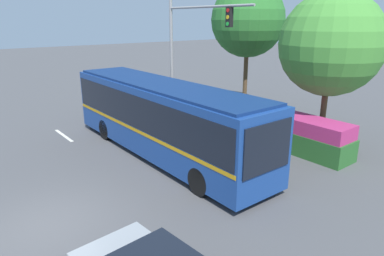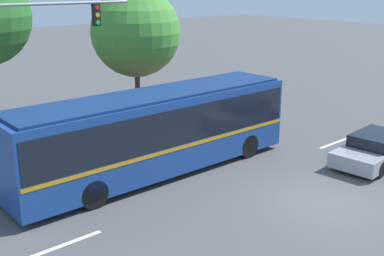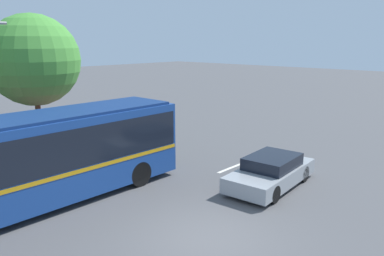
{
  "view_description": "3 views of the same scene",
  "coord_description": "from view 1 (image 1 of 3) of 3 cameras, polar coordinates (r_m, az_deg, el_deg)",
  "views": [
    {
      "loc": [
        9.5,
        -2.17,
        5.75
      ],
      "look_at": [
        -1.33,
        6.44,
        1.4
      ],
      "focal_mm": 32.47,
      "sensor_mm": 36.0,
      "label": 1
    },
    {
      "loc": [
        -12.98,
        -8.24,
        7.13
      ],
      "look_at": [
        -1.52,
        4.99,
        1.79
      ],
      "focal_mm": 44.8,
      "sensor_mm": 36.0,
      "label": 2
    },
    {
      "loc": [
        -7.8,
        -6.54,
        5.64
      ],
      "look_at": [
        3.79,
        4.11,
        2.03
      ],
      "focal_mm": 35.65,
      "sensor_mm": 36.0,
      "label": 3
    }
  ],
  "objects": [
    {
      "name": "street_tree_left",
      "position": [
        22.64,
        9.18,
        17.09
      ],
      "size": [
        4.55,
        4.55,
        7.98
      ],
      "color": "brown",
      "rests_on": "ground"
    },
    {
      "name": "lane_stripe_mid",
      "position": [
        19.1,
        -20.31,
        -1.16
      ],
      "size": [
        2.4,
        0.16,
        0.01
      ],
      "primitive_type": "cube",
      "color": "silver",
      "rests_on": "ground"
    },
    {
      "name": "street_tree_centre",
      "position": [
        16.84,
        21.88,
        12.64
      ],
      "size": [
        4.58,
        4.58,
        6.99
      ],
      "color": "brown",
      "rests_on": "ground"
    },
    {
      "name": "flowering_hedge",
      "position": [
        17.28,
        13.14,
        0.29
      ],
      "size": [
        7.79,
        1.48,
        1.59
      ],
      "color": "#286028",
      "rests_on": "ground"
    },
    {
      "name": "city_bus",
      "position": [
        15.03,
        -5.06,
        2.24
      ],
      "size": [
        11.76,
        2.58,
        3.2
      ],
      "rotation": [
        0.0,
        0.0,
        -0.01
      ],
      "color": "navy",
      "rests_on": "ground"
    },
    {
      "name": "traffic_light_pole",
      "position": [
        19.47,
        -0.73,
        13.79
      ],
      "size": [
        6.33,
        0.24,
        6.76
      ],
      "color": "gray",
      "rests_on": "ground"
    },
    {
      "name": "ground_plane",
      "position": [
        11.31,
        -22.62,
        -14.58
      ],
      "size": [
        140.0,
        140.0,
        0.0
      ],
      "primitive_type": "plane",
      "color": "#4C4C4F"
    }
  ]
}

